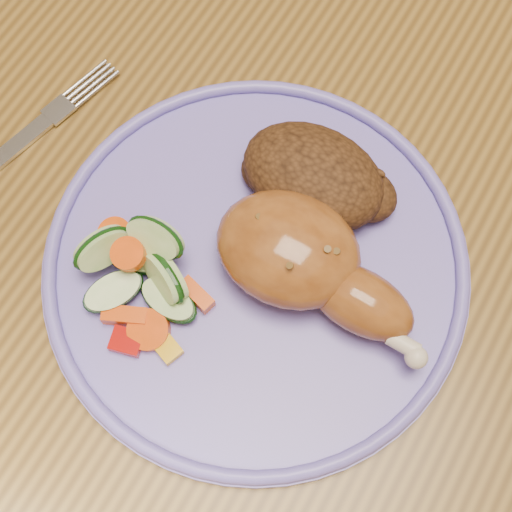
% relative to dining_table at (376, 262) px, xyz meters
% --- Properties ---
extents(ground, '(4.00, 4.00, 0.00)m').
position_rel_dining_table_xyz_m(ground, '(0.00, 0.00, -0.67)').
color(ground, brown).
rests_on(ground, ground).
extents(dining_table, '(0.90, 1.40, 0.75)m').
position_rel_dining_table_xyz_m(dining_table, '(0.00, 0.00, 0.00)').
color(dining_table, brown).
rests_on(dining_table, ground).
extents(plate, '(0.31, 0.31, 0.01)m').
position_rel_dining_table_xyz_m(plate, '(-0.07, -0.08, 0.09)').
color(plate, '#7062C9').
rests_on(plate, dining_table).
extents(plate_rim, '(0.30, 0.30, 0.01)m').
position_rel_dining_table_xyz_m(plate_rim, '(-0.07, -0.08, 0.10)').
color(plate_rim, '#7062C9').
rests_on(plate_rim, plate).
extents(chicken_leg, '(0.17, 0.09, 0.05)m').
position_rel_dining_table_xyz_m(chicken_leg, '(-0.04, -0.07, 0.12)').
color(chicken_leg, '#94531F').
rests_on(chicken_leg, plate).
extents(rice_pilaf, '(0.12, 0.08, 0.05)m').
position_rel_dining_table_xyz_m(rice_pilaf, '(-0.06, -0.01, 0.11)').
color(rice_pilaf, '#432610').
rests_on(rice_pilaf, plate).
extents(vegetable_pile, '(0.11, 0.10, 0.05)m').
position_rel_dining_table_xyz_m(vegetable_pile, '(-0.13, -0.13, 0.11)').
color(vegetable_pile, '#A50A05').
rests_on(vegetable_pile, plate).
extents(fork, '(0.05, 0.16, 0.00)m').
position_rel_dining_table_xyz_m(fork, '(-0.28, -0.09, 0.09)').
color(fork, silver).
rests_on(fork, dining_table).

